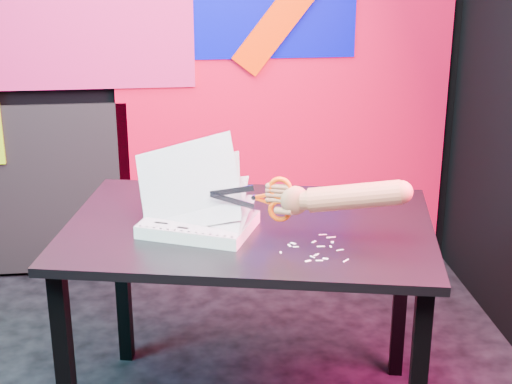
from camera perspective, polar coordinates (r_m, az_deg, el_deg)
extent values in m
cube|color=black|center=(0.78, -14.90, -10.05)|extent=(3.00, 0.01, 2.70)
cube|color=red|center=(3.78, 2.08, 6.42)|extent=(1.60, 0.02, 1.60)
cube|color=#C81C60|center=(3.66, -12.28, 13.49)|extent=(0.95, 0.02, 0.80)
cube|color=black|center=(2.58, -13.67, -12.75)|extent=(0.06, 0.06, 0.72)
cube|color=black|center=(3.15, -9.68, -6.18)|extent=(0.06, 0.06, 0.72)
cube|color=black|center=(3.06, 10.47, -7.07)|extent=(0.06, 0.06, 0.72)
cube|color=black|center=(2.59, -0.49, -2.67)|extent=(1.34, 1.03, 0.03)
cube|color=beige|center=(2.54, -4.20, -2.38)|extent=(0.41, 0.36, 0.04)
cube|color=white|center=(2.53, -4.22, -1.94)|extent=(0.41, 0.36, 0.00)
cube|color=white|center=(2.53, -4.22, -1.84)|extent=(0.39, 0.35, 0.10)
cube|color=white|center=(2.53, -4.47, -1.22)|extent=(0.36, 0.32, 0.18)
cube|color=white|center=(2.53, -4.74, -0.11)|extent=(0.32, 0.27, 0.25)
cube|color=white|center=(2.53, -5.00, 0.95)|extent=(0.34, 0.22, 0.30)
cylinder|color=black|center=(2.49, -8.42, -2.45)|extent=(0.01, 0.01, 0.00)
cylinder|color=black|center=(2.48, -7.93, -2.52)|extent=(0.01, 0.01, 0.00)
cylinder|color=black|center=(2.47, -7.44, -2.58)|extent=(0.01, 0.01, 0.00)
cylinder|color=black|center=(2.46, -6.94, -2.64)|extent=(0.01, 0.01, 0.00)
cylinder|color=black|center=(2.45, -6.44, -2.71)|extent=(0.01, 0.01, 0.00)
cylinder|color=black|center=(2.45, -5.93, -2.77)|extent=(0.01, 0.01, 0.00)
cylinder|color=black|center=(2.44, -5.42, -2.83)|extent=(0.01, 0.01, 0.00)
cylinder|color=black|center=(2.43, -4.91, -2.90)|extent=(0.01, 0.01, 0.00)
cylinder|color=black|center=(2.42, -4.39, -2.96)|extent=(0.01, 0.01, 0.00)
cylinder|color=black|center=(2.41, -3.87, -3.03)|extent=(0.01, 0.01, 0.00)
cylinder|color=black|center=(2.41, -3.35, -3.09)|extent=(0.01, 0.01, 0.00)
cylinder|color=black|center=(2.40, -2.82, -3.15)|extent=(0.01, 0.01, 0.00)
cylinder|color=black|center=(2.39, -2.30, -3.22)|extent=(0.01, 0.01, 0.00)
cylinder|color=black|center=(2.38, -1.76, -3.28)|extent=(0.01, 0.01, 0.00)
cylinder|color=black|center=(2.68, -6.40, -0.70)|extent=(0.01, 0.01, 0.00)
cylinder|color=black|center=(2.67, -5.93, -0.75)|extent=(0.01, 0.01, 0.00)
cylinder|color=black|center=(2.67, -5.47, -0.80)|extent=(0.01, 0.01, 0.00)
cylinder|color=black|center=(2.66, -5.00, -0.86)|extent=(0.01, 0.01, 0.00)
cylinder|color=black|center=(2.65, -4.53, -0.91)|extent=(0.01, 0.01, 0.00)
cylinder|color=black|center=(2.64, -4.06, -0.96)|extent=(0.01, 0.01, 0.00)
cylinder|color=black|center=(2.63, -3.58, -1.01)|extent=(0.01, 0.01, 0.00)
cylinder|color=black|center=(2.63, -3.10, -1.07)|extent=(0.01, 0.01, 0.00)
cylinder|color=black|center=(2.62, -2.62, -1.12)|extent=(0.01, 0.01, 0.00)
cylinder|color=black|center=(2.61, -2.13, -1.18)|extent=(0.01, 0.01, 0.00)
cylinder|color=black|center=(2.60, -1.65, -1.23)|extent=(0.01, 0.01, 0.00)
cylinder|color=black|center=(2.60, -1.16, -1.28)|extent=(0.01, 0.01, 0.00)
cylinder|color=black|center=(2.59, -0.66, -1.34)|extent=(0.01, 0.01, 0.00)
cylinder|color=black|center=(2.58, -0.17, -1.39)|extent=(0.01, 0.01, 0.00)
cube|color=black|center=(2.60, -5.53, -1.36)|extent=(0.06, 0.03, 0.00)
cube|color=black|center=(2.55, -3.63, -1.74)|extent=(0.05, 0.03, 0.00)
cube|color=black|center=(2.51, -5.27, -2.11)|extent=(0.08, 0.04, 0.00)
cube|color=black|center=(2.46, -3.10, -2.54)|extent=(0.04, 0.02, 0.00)
cube|color=black|center=(2.50, -6.91, -2.24)|extent=(0.05, 0.03, 0.00)
cube|color=black|center=(2.58, -2.72, -1.45)|extent=(0.05, 0.03, 0.00)
cube|color=black|center=(2.46, -5.35, -2.60)|extent=(0.04, 0.02, 0.00)
cube|color=silver|center=(2.44, -1.77, 0.08)|extent=(0.14, 0.05, 0.05)
cube|color=silver|center=(2.45, -1.76, -0.61)|extent=(0.14, 0.05, 0.05)
cylinder|color=silver|center=(2.43, -0.16, -0.39)|extent=(0.02, 0.02, 0.01)
cube|color=#FF4A08|center=(2.43, 0.43, -0.59)|extent=(0.05, 0.03, 0.02)
cube|color=#FF4A08|center=(2.42, 0.43, -0.29)|extent=(0.05, 0.03, 0.02)
torus|color=#FF4A08|center=(2.40, 1.77, 0.27)|extent=(0.08, 0.04, 0.08)
torus|color=#FF4A08|center=(2.43, 1.75, -1.34)|extent=(0.08, 0.04, 0.08)
ellipsoid|color=#9B673A|center=(2.41, 2.85, -0.63)|extent=(0.09, 0.05, 0.09)
cylinder|color=#9B673A|center=(2.41, 1.76, -0.62)|extent=(0.07, 0.04, 0.02)
cylinder|color=#9B673A|center=(2.41, 1.76, -0.25)|extent=(0.07, 0.04, 0.02)
cylinder|color=#9B673A|center=(2.40, 1.77, 0.08)|extent=(0.06, 0.04, 0.02)
cylinder|color=#9B673A|center=(2.40, 1.77, 0.37)|extent=(0.06, 0.03, 0.02)
cylinder|color=#9B673A|center=(2.41, 2.03, -1.40)|extent=(0.06, 0.05, 0.03)
cylinder|color=#9B673A|center=(2.40, 3.90, -0.62)|extent=(0.07, 0.08, 0.06)
cylinder|color=#9B673A|center=(2.37, 7.18, -0.32)|extent=(0.30, 0.16, 0.12)
sphere|color=#9B673A|center=(2.36, 10.52, -0.02)|extent=(0.07, 0.07, 0.07)
cube|color=white|center=(2.33, 3.81, -5.02)|extent=(0.02, 0.01, 0.00)
cube|color=white|center=(2.37, 4.46, -4.56)|extent=(0.01, 0.02, 0.00)
cube|color=white|center=(2.36, 4.12, -4.73)|extent=(0.01, 0.02, 0.00)
cube|color=white|center=(2.43, 5.45, -3.96)|extent=(0.01, 0.01, 0.00)
cube|color=white|center=(2.37, 4.34, -4.60)|extent=(0.01, 0.01, 0.00)
cube|color=white|center=(2.43, 4.74, -3.96)|extent=(0.02, 0.01, 0.00)
cube|color=white|center=(2.46, 4.24, -3.63)|extent=(0.02, 0.02, 0.00)
cube|color=white|center=(2.33, 4.63, -4.99)|extent=(0.02, 0.01, 0.00)
cube|color=white|center=(2.43, 2.44, -3.90)|extent=(0.01, 0.02, 0.00)
cube|color=white|center=(2.34, 6.56, -4.97)|extent=(0.02, 0.02, 0.00)
cube|color=white|center=(2.35, 5.07, -4.85)|extent=(0.02, 0.01, 0.00)
cube|color=white|center=(2.50, 5.47, -3.30)|extent=(0.03, 0.01, 0.00)
cube|color=white|center=(2.44, 2.72, -3.75)|extent=(0.02, 0.02, 0.00)
cube|color=white|center=(2.41, 6.14, -4.22)|extent=(0.02, 0.01, 0.00)
cube|color=white|center=(2.46, 5.57, -3.65)|extent=(0.01, 0.02, 0.00)
cube|color=white|center=(2.38, 1.81, -4.42)|extent=(0.01, 0.01, 0.00)
cube|color=white|center=(2.42, 2.92, -4.00)|extent=(0.02, 0.01, 0.00)
cube|color=white|center=(2.51, 4.88, -3.11)|extent=(0.03, 0.01, 0.00)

